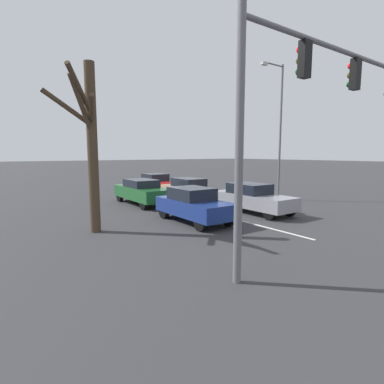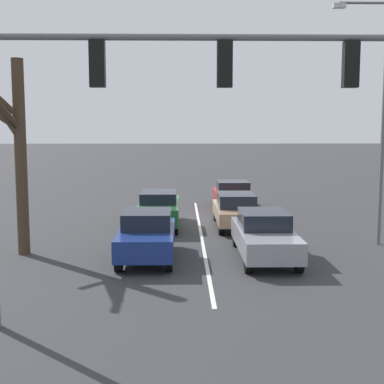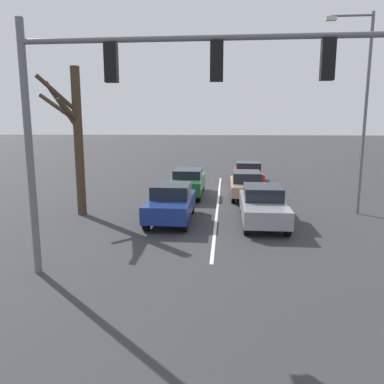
% 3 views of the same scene
% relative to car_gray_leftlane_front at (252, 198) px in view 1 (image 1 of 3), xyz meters
% --- Properties ---
extents(ground_plane, '(240.00, 240.00, 0.00)m').
position_rel_car_gray_leftlane_front_xyz_m(ground_plane, '(1.95, -6.98, -0.78)').
color(ground_plane, '#333335').
extents(lane_stripe_left_divider, '(0.12, 18.02, 0.01)m').
position_rel_car_gray_leftlane_front_xyz_m(lane_stripe_left_divider, '(1.95, -3.97, -0.77)').
color(lane_stripe_left_divider, silver).
rests_on(lane_stripe_left_divider, ground_plane).
extents(car_gray_leftlane_front, '(1.76, 4.76, 1.54)m').
position_rel_car_gray_leftlane_front_xyz_m(car_gray_leftlane_front, '(0.00, 0.00, 0.00)').
color(car_gray_leftlane_front, gray).
rests_on(car_gray_leftlane_front, ground_plane).
extents(car_navy_midlane_front, '(1.77, 4.18, 1.57)m').
position_rel_car_gray_leftlane_front_xyz_m(car_navy_midlane_front, '(3.88, 0.09, 0.03)').
color(car_navy_midlane_front, navy).
rests_on(car_navy_midlane_front, ground_plane).
extents(car_tan_leftlane_second, '(1.75, 4.49, 1.48)m').
position_rel_car_gray_leftlane_front_xyz_m(car_tan_leftlane_second, '(0.39, -5.49, -0.01)').
color(car_tan_leftlane_second, tan).
rests_on(car_tan_leftlane_second, ground_plane).
extents(car_darkgreen_midlane_second, '(1.74, 4.80, 1.54)m').
position_rel_car_gray_leftlane_front_xyz_m(car_darkgreen_midlane_second, '(3.74, -5.71, 0.03)').
color(car_darkgreen_midlane_second, '#1E5928').
rests_on(car_darkgreen_midlane_second, ground_plane).
extents(car_red_leftlane_third, '(1.88, 4.77, 1.46)m').
position_rel_car_gray_leftlane_front_xyz_m(car_red_leftlane_third, '(-0.00, -10.90, -0.04)').
color(car_red_leftlane_third, red).
rests_on(car_red_leftlane_third, ground_plane).
extents(traffic_signal_gantry, '(9.60, 0.37, 6.75)m').
position_rel_car_gray_leftlane_front_xyz_m(traffic_signal_gantry, '(3.72, 6.03, 4.14)').
color(traffic_signal_gantry, slate).
rests_on(traffic_signal_gantry, ground_plane).
extents(street_lamp_left_shoulder, '(2.03, 0.24, 8.81)m').
position_rel_car_gray_leftlane_front_xyz_m(street_lamp_left_shoulder, '(-4.36, -1.96, 4.27)').
color(street_lamp_left_shoulder, slate).
rests_on(street_lamp_left_shoulder, ground_plane).
extents(bare_tree_near, '(1.93, 1.62, 6.58)m').
position_rel_car_gray_leftlane_front_xyz_m(bare_tree_near, '(8.25, -0.63, 2.84)').
color(bare_tree_near, '#423323').
rests_on(bare_tree_near, ground_plane).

